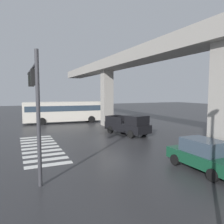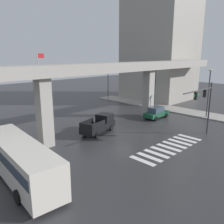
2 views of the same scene
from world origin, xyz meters
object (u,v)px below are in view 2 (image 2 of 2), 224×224
object	(u,v)px
traffic_signal_mast	(204,100)
flagpole	(40,79)
street_lamp_mid_block	(155,83)
street_lamp_far_north	(108,78)
street_lamp_near_corner	(209,88)
pickup_truck	(100,124)
sedan_dark_green	(156,113)
city_bus	(20,158)

from	to	relation	value
traffic_signal_mast	flagpole	size ratio (longest dim) A/B	0.67
street_lamp_mid_block	street_lamp_far_north	world-z (taller)	same
street_lamp_near_corner	flagpole	world-z (taller)	flagpole
pickup_truck	sedan_dark_green	world-z (taller)	pickup_truck
pickup_truck	street_lamp_near_corner	bearing A→B (deg)	-21.24
pickup_truck	street_lamp_near_corner	world-z (taller)	street_lamp_near_corner
flagpole	street_lamp_far_north	bearing A→B (deg)	6.72
street_lamp_mid_block	street_lamp_far_north	size ratio (longest dim) A/B	1.00
sedan_dark_green	street_lamp_far_north	bearing A→B (deg)	71.05
sedan_dark_green	street_lamp_mid_block	world-z (taller)	street_lamp_mid_block
pickup_truck	traffic_signal_mast	xyz separation A→B (m)	(7.27, -9.55, 3.40)
pickup_truck	street_lamp_mid_block	distance (m)	16.85
pickup_truck	street_lamp_far_north	distance (m)	22.54
pickup_truck	street_lamp_far_north	xyz separation A→B (m)	(16.15, 15.32, 3.57)
sedan_dark_green	flagpole	world-z (taller)	flagpole
pickup_truck	street_lamp_mid_block	size ratio (longest dim) A/B	0.75
sedan_dark_green	traffic_signal_mast	distance (m)	9.77
street_lamp_near_corner	street_lamp_mid_block	xyz separation A→B (m)	(0.00, 9.53, 0.00)
traffic_signal_mast	street_lamp_mid_block	distance (m)	15.58
pickup_truck	city_bus	bearing A→B (deg)	-160.66
pickup_truck	city_bus	world-z (taller)	city_bus
city_bus	street_lamp_far_north	xyz separation A→B (m)	(27.95, 19.46, 2.83)
city_bus	traffic_signal_mast	size ratio (longest dim) A/B	1.69
street_lamp_mid_block	street_lamp_near_corner	bearing A→B (deg)	-90.00
street_lamp_mid_block	flagpole	xyz separation A→B (m)	(-16.67, 10.10, 1.07)
sedan_dark_green	street_lamp_far_north	world-z (taller)	street_lamp_far_north
city_bus	street_lamp_mid_block	distance (m)	29.05
sedan_dark_green	traffic_signal_mast	world-z (taller)	traffic_signal_mast
street_lamp_near_corner	street_lamp_far_north	bearing A→B (deg)	90.00
sedan_dark_green	street_lamp_near_corner	distance (m)	8.53
traffic_signal_mast	flagpole	distance (m)	24.22
traffic_signal_mast	street_lamp_mid_block	xyz separation A→B (m)	(8.87, 12.80, 0.17)
city_bus	sedan_dark_green	world-z (taller)	city_bus
street_lamp_mid_block	sedan_dark_green	bearing A→B (deg)	-142.61
city_bus	street_lamp_mid_block	xyz separation A→B (m)	(27.95, 7.40, 2.83)
street_lamp_far_north	traffic_signal_mast	bearing A→B (deg)	-109.64
city_bus	sedan_dark_green	xyz separation A→B (m)	(22.34, 3.11, -0.87)
pickup_truck	street_lamp_far_north	bearing A→B (deg)	43.49
traffic_signal_mast	street_lamp_near_corner	xyz separation A→B (m)	(8.87, 3.27, 0.17)
street_lamp_far_north	sedan_dark_green	bearing A→B (deg)	-108.95
flagpole	sedan_dark_green	bearing A→B (deg)	-52.47
traffic_signal_mast	street_lamp_near_corner	distance (m)	9.46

